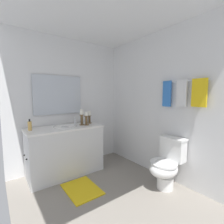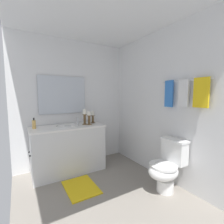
% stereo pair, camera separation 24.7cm
% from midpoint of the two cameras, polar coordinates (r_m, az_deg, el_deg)
% --- Properties ---
extents(floor, '(2.57, 2.22, 0.02)m').
position_cam_midpoint_polar(floor, '(2.49, 0.21, -28.00)').
color(floor, gray).
rests_on(floor, ground).
extents(wall_back, '(2.57, 0.04, 2.45)m').
position_cam_midpoint_polar(wall_back, '(2.81, 19.94, 2.39)').
color(wall_back, white).
rests_on(wall_back, ground).
extents(wall_left, '(0.04, 2.22, 2.45)m').
position_cam_midpoint_polar(wall_left, '(3.24, -11.66, 3.06)').
color(wall_left, white).
rests_on(wall_left, ground).
extents(ceiling, '(2.57, 2.22, 0.02)m').
position_cam_midpoint_polar(ceiling, '(2.33, 0.23, 33.49)').
color(ceiling, white).
extents(vanity_cabinet, '(0.58, 1.27, 0.84)m').
position_cam_midpoint_polar(vanity_cabinet, '(3.02, -13.11, -12.78)').
color(vanity_cabinet, silver).
rests_on(vanity_cabinet, ground).
extents(sink_basin, '(0.40, 0.40, 0.24)m').
position_cam_midpoint_polar(sink_basin, '(2.92, -13.27, -5.67)').
color(sink_basin, white).
rests_on(sink_basin, vanity_cabinet).
extents(mirror, '(0.02, 0.87, 0.70)m').
position_cam_midpoint_polar(mirror, '(3.13, -15.13, 5.93)').
color(mirror, silver).
extents(candle_holder_tall, '(0.09, 0.09, 0.24)m').
position_cam_midpoint_polar(candle_holder_tall, '(3.14, -4.71, -1.69)').
color(candle_holder_tall, brown).
rests_on(candle_holder_tall, vanity_cabinet).
extents(candle_holder_short, '(0.09, 0.09, 0.24)m').
position_cam_midpoint_polar(candle_holder_short, '(2.96, -5.88, -2.14)').
color(candle_holder_short, brown).
rests_on(candle_holder_short, vanity_cabinet).
extents(candle_holder_mid, '(0.09, 0.09, 0.29)m').
position_cam_midpoint_polar(candle_holder_mid, '(2.98, -7.50, -1.56)').
color(candle_holder_mid, brown).
rests_on(candle_holder_mid, vanity_cabinet).
extents(soap_bottle, '(0.06, 0.06, 0.18)m').
position_cam_midpoint_polar(soap_bottle, '(2.84, -24.07, -4.06)').
color(soap_bottle, '#E5B259').
rests_on(soap_bottle, vanity_cabinet).
extents(toilet, '(0.39, 0.54, 0.75)m').
position_cam_midpoint_polar(toilet, '(2.57, 21.81, -17.84)').
color(toilet, white).
rests_on(toilet, ground).
extents(towel_bar, '(0.74, 0.02, 0.02)m').
position_cam_midpoint_polar(towel_bar, '(2.51, 27.43, 10.03)').
color(towel_bar, silver).
extents(towel_near_vanity, '(0.14, 0.03, 0.40)m').
position_cam_midpoint_polar(towel_near_vanity, '(2.62, 22.41, 6.09)').
color(towel_near_vanity, blue).
rests_on(towel_near_vanity, towel_bar).
extents(towel_center, '(0.15, 0.03, 0.39)m').
position_cam_midpoint_polar(towel_center, '(2.48, 27.01, 6.09)').
color(towel_center, white).
rests_on(towel_center, towel_bar).
extents(towel_near_corner, '(0.20, 0.03, 0.38)m').
position_cam_midpoint_polar(towel_near_corner, '(2.36, 32.11, 5.94)').
color(towel_near_corner, yellow).
rests_on(towel_near_corner, towel_bar).
extents(bath_mat, '(0.60, 0.44, 0.02)m').
position_cam_midpoint_polar(bath_mat, '(2.66, -8.27, -25.29)').
color(bath_mat, yellow).
rests_on(bath_mat, ground).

